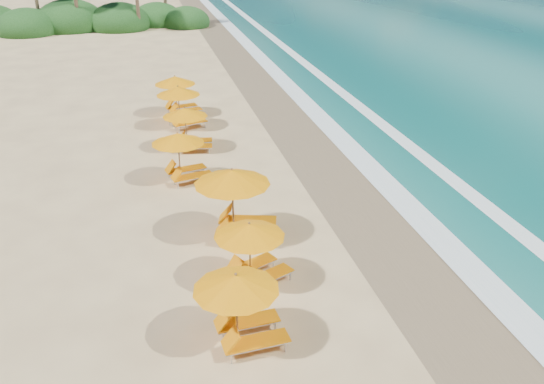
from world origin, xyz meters
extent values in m
plane|color=#D6B67D|center=(0.00, 0.00, 0.00)|extent=(160.00, 160.00, 0.00)
cube|color=#7A6748|center=(4.00, 0.00, 0.01)|extent=(4.00, 160.00, 0.01)
cube|color=white|center=(5.50, 0.00, 0.03)|extent=(1.20, 160.00, 0.01)
cube|color=white|center=(8.50, 0.00, 0.02)|extent=(0.80, 160.00, 0.01)
cylinder|color=olive|center=(-2.44, -6.50, 1.08)|extent=(0.05, 0.05, 2.16)
cone|color=orange|center=(-2.44, -6.50, 1.98)|extent=(2.40, 2.40, 0.43)
sphere|color=olive|center=(-2.44, -6.50, 2.22)|extent=(0.08, 0.08, 0.08)
cylinder|color=olive|center=(-1.57, -3.82, 1.04)|extent=(0.05, 0.05, 2.08)
cone|color=orange|center=(-1.57, -3.82, 1.90)|extent=(2.85, 2.85, 0.42)
sphere|color=olive|center=(-1.57, -3.82, 2.13)|extent=(0.07, 0.07, 0.07)
cylinder|color=olive|center=(-1.59, -0.86, 1.28)|extent=(0.06, 0.06, 2.56)
cone|color=orange|center=(-1.59, -0.86, 2.34)|extent=(3.24, 3.24, 0.51)
sphere|color=olive|center=(-1.59, -0.86, 2.63)|extent=(0.09, 0.09, 0.09)
cylinder|color=olive|center=(-3.03, 4.37, 1.09)|extent=(0.05, 0.05, 2.17)
cone|color=orange|center=(-3.03, 4.37, 1.99)|extent=(2.68, 2.68, 0.44)
sphere|color=olive|center=(-3.03, 4.37, 2.23)|extent=(0.08, 0.08, 0.08)
cylinder|color=olive|center=(-2.41, 8.10, 1.06)|extent=(0.05, 0.05, 2.11)
cone|color=orange|center=(-2.41, 8.10, 1.93)|extent=(2.43, 2.43, 0.42)
sphere|color=olive|center=(-2.41, 8.10, 2.17)|extent=(0.08, 0.08, 0.08)
cylinder|color=olive|center=(-2.46, 11.49, 1.13)|extent=(0.06, 0.06, 2.27)
cone|color=orange|center=(-2.46, 11.49, 2.08)|extent=(2.92, 2.92, 0.46)
sphere|color=olive|center=(-2.46, 11.49, 2.33)|extent=(0.08, 0.08, 0.08)
cylinder|color=olive|center=(-2.45, 13.83, 1.13)|extent=(0.06, 0.06, 2.25)
cone|color=orange|center=(-2.45, 13.83, 2.06)|extent=(2.77, 2.77, 0.45)
sphere|color=olive|center=(-2.45, 13.83, 2.31)|extent=(0.08, 0.08, 0.08)
ellipsoid|color=#163D14|center=(-6.00, 45.00, 0.62)|extent=(6.40, 6.40, 4.16)
ellipsoid|color=#163D14|center=(-11.00, 46.00, 0.70)|extent=(7.20, 7.20, 4.68)
ellipsoid|color=#163D14|center=(-15.00, 44.00, 0.58)|extent=(6.00, 6.00, 3.90)
ellipsoid|color=#163D14|center=(-2.00, 47.00, 0.55)|extent=(5.60, 5.60, 3.64)
ellipsoid|color=#163D14|center=(1.00, 45.00, 0.49)|extent=(5.00, 5.00, 3.25)
cylinder|color=brown|center=(-4.00, 43.00, 2.50)|extent=(0.36, 0.36, 5.00)
cylinder|color=brown|center=(-10.00, 44.00, 2.80)|extent=(0.36, 0.36, 5.60)
camera|label=1|loc=(-4.22, -18.18, 10.12)|focal=37.28mm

